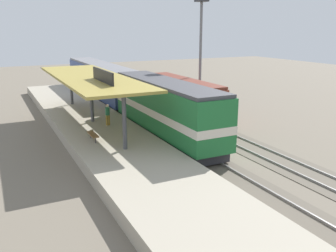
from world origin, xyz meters
TOP-DOWN VIEW (x-y plane):
  - ground_plane at (2.00, 0.00)m, footprint 120.00×120.00m
  - track_near at (0.00, 0.00)m, footprint 3.20×110.00m
  - track_far at (4.60, 0.00)m, footprint 3.20×110.00m
  - platform at (-4.60, 0.00)m, footprint 6.00×44.00m
  - station_canopy at (-4.60, -0.09)m, footprint 5.20×18.00m
  - platform_bench at (-6.00, -5.31)m, footprint 0.44×1.70m
  - locomotive at (0.00, -4.58)m, footprint 2.93×14.43m
  - passenger_carriage_single at (0.00, 13.42)m, footprint 2.90×20.00m
  - freight_car at (4.60, 1.47)m, footprint 2.80×12.00m
  - light_mast at (7.80, 3.22)m, footprint 1.10×1.10m
  - person_waiting at (-3.82, -1.76)m, footprint 0.34×0.34m

SIDE VIEW (x-z plane):
  - ground_plane at x=2.00m, z-range 0.00..0.00m
  - track_near at x=0.00m, z-range -0.05..0.11m
  - track_far at x=4.60m, z-range -0.05..0.11m
  - platform at x=-4.60m, z-range 0.00..0.90m
  - platform_bench at x=-6.00m, z-range 1.09..1.59m
  - person_waiting at x=-3.82m, z-range 1.00..2.71m
  - freight_car at x=4.60m, z-range 0.20..3.74m
  - passenger_carriage_single at x=0.00m, z-range 0.19..4.43m
  - locomotive at x=0.00m, z-range 0.19..4.63m
  - station_canopy at x=-4.60m, z-range 2.18..6.88m
  - light_mast at x=7.80m, z-range 2.55..14.25m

